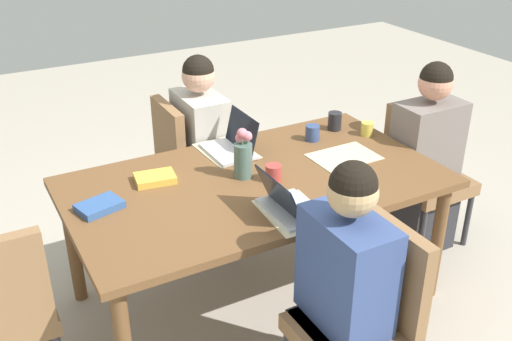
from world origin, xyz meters
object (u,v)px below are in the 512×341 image
object	(u,v)px
flower_vase	(243,156)
book_blue_cover	(155,178)
book_red_cover	(99,206)
coffee_mug_centre_left	(367,129)
person_far_left_mid	(202,158)
coffee_mug_near_right	(273,173)
coffee_mug_near_left	(335,121)
chair_head_right_left_far	(422,165)
chair_far_left_mid	(188,161)
chair_near_left_near	(366,313)
person_head_right_left_far	(423,168)
laptop_near_left_near	(288,205)
coffee_mug_centre_right	(312,133)
dining_table	(256,192)
laptop_far_left_mid	(232,145)
person_near_left_near	(343,305)

from	to	relation	value
flower_vase	book_blue_cover	size ratio (longest dim) A/B	1.37
flower_vase	book_red_cover	xyz separation A→B (m)	(-0.74, 0.03, -0.10)
flower_vase	coffee_mug_centre_left	size ratio (longest dim) A/B	3.40
person_far_left_mid	coffee_mug_near_right	distance (m)	0.87
coffee_mug_near_left	chair_head_right_left_far	bearing A→B (deg)	-28.24
coffee_mug_near_right	coffee_mug_centre_left	xyz separation A→B (m)	(0.78, 0.24, -0.00)
person_far_left_mid	coffee_mug_near_left	xyz separation A→B (m)	(0.70, -0.43, 0.27)
chair_far_left_mid	person_far_left_mid	bearing A→B (deg)	-38.76
chair_near_left_near	person_head_right_left_far	bearing A→B (deg)	38.02
chair_far_left_mid	laptop_near_left_near	distance (m)	1.24
coffee_mug_centre_left	book_red_cover	size ratio (longest dim) A/B	0.40
coffee_mug_centre_right	flower_vase	bearing A→B (deg)	-158.97
flower_vase	laptop_near_left_near	world-z (taller)	flower_vase
person_head_right_left_far	coffee_mug_near_right	xyz separation A→B (m)	(-1.10, -0.06, 0.26)
coffee_mug_near_left	chair_near_left_near	bearing A→B (deg)	-119.25
coffee_mug_centre_right	dining_table	bearing A→B (deg)	-152.26
chair_near_left_near	chair_far_left_mid	xyz separation A→B (m)	(-0.09, 1.71, 0.00)
laptop_far_left_mid	coffee_mug_near_left	size ratio (longest dim) A/B	2.92
person_near_left_near	flower_vase	bearing A→B (deg)	91.18
person_near_left_near	coffee_mug_near_left	bearing A→B (deg)	56.83
flower_vase	coffee_mug_centre_right	xyz separation A→B (m)	(0.57, 0.22, -0.07)
person_head_right_left_far	book_red_cover	xyz separation A→B (m)	(-1.95, 0.08, 0.23)
chair_head_right_left_far	person_head_right_left_far	distance (m)	0.10
coffee_mug_centre_right	coffee_mug_centre_left	bearing A→B (deg)	-16.02
coffee_mug_centre_left	chair_head_right_left_far	bearing A→B (deg)	-15.53
flower_vase	chair_head_right_left_far	bearing A→B (deg)	0.90
dining_table	coffee_mug_centre_right	size ratio (longest dim) A/B	21.03
dining_table	coffee_mug_near_left	bearing A→B (deg)	25.25
person_near_left_near	person_head_right_left_far	xyz separation A→B (m)	(1.19, 0.82, 0.00)
laptop_near_left_near	book_blue_cover	distance (m)	0.73
chair_near_left_near	person_head_right_left_far	world-z (taller)	person_head_right_left_far
person_near_left_near	coffee_mug_centre_left	distance (m)	1.35
chair_head_right_left_far	coffee_mug_centre_right	world-z (taller)	chair_head_right_left_far
dining_table	book_blue_cover	distance (m)	0.52
person_far_left_mid	coffee_mug_near_left	world-z (taller)	person_far_left_mid
dining_table	book_red_cover	distance (m)	0.79
laptop_far_left_mid	chair_head_right_left_far	bearing A→B (deg)	-12.95
chair_near_left_near	coffee_mug_near_left	world-z (taller)	chair_near_left_near
coffee_mug_near_left	coffee_mug_centre_right	bearing A→B (deg)	-161.55
dining_table	laptop_far_left_mid	distance (m)	0.37
laptop_far_left_mid	coffee_mug_centre_left	size ratio (longest dim) A/B	3.98
person_near_left_near	coffee_mug_near_left	size ratio (longest dim) A/B	10.92
coffee_mug_near_left	book_blue_cover	world-z (taller)	coffee_mug_near_left
chair_far_left_mid	coffee_mug_centre_right	xyz separation A→B (m)	(0.57, -0.56, 0.29)
person_head_right_left_far	chair_far_left_mid	bearing A→B (deg)	145.46
coffee_mug_near_left	book_blue_cover	xyz separation A→B (m)	(-1.19, -0.12, -0.04)
person_head_right_left_far	coffee_mug_centre_right	world-z (taller)	person_head_right_left_far
chair_head_right_left_far	coffee_mug_near_right	distance (m)	1.20
person_near_left_near	book_blue_cover	world-z (taller)	person_near_left_near
laptop_far_left_mid	coffee_mug_near_right	bearing A→B (deg)	-85.92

